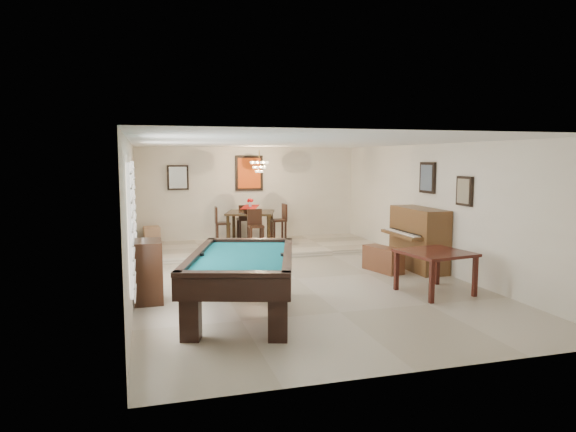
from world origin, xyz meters
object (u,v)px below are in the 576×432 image
piano_bench (383,259)px  corner_bench (152,235)px  dining_chair_east (278,223)px  dining_chair_south (256,230)px  upright_piano (412,239)px  dining_table (250,226)px  chandelier (259,162)px  pool_table (243,285)px  square_table (435,272)px  apothecary_chest (148,271)px  dining_chair_north (244,222)px  dining_chair_west (223,226)px  flower_vase (250,203)px

piano_bench → corner_bench: (-4.49, 4.04, 0.09)m
dining_chair_east → corner_bench: size_ratio=2.04×
dining_chair_south → dining_chair_east: size_ratio=0.95×
upright_piano → dining_table: upright_piano is taller
dining_chair_south → piano_bench: bearing=-49.0°
corner_bench → upright_piano: bearing=-38.0°
chandelier → corner_bench: bearing=159.7°
pool_table → dining_chair_east: 5.82m
square_table → corner_bench: (-4.58, 5.82, -0.02)m
apothecary_chest → dining_chair_north: (2.56, 5.06, 0.10)m
dining_chair_south → corner_bench: dining_chair_south is taller
dining_chair_west → corner_bench: dining_chair_west is taller
square_table → dining_chair_north: dining_chair_north is taller
square_table → dining_chair_east: size_ratio=1.05×
upright_piano → chandelier: size_ratio=2.57×
square_table → dining_chair_south: bearing=116.7°
pool_table → chandelier: (1.43, 5.17, 1.76)m
pool_table → dining_chair_north: dining_chair_north is taller
upright_piano → apothecary_chest: bearing=-169.4°
apothecary_chest → dining_table: bearing=59.2°
chandelier → piano_bench: bearing=-58.5°
piano_bench → dining_chair_west: 4.32m
piano_bench → dining_chair_north: 4.60m
flower_vase → dining_chair_north: bearing=91.4°
square_table → flower_vase: bearing=112.9°
apothecary_chest → dining_chair_west: size_ratio=1.02×
dining_chair_south → chandelier: 1.69m
square_table → dining_chair_south: 4.87m
square_table → apothecary_chest: bearing=170.4°
dining_chair_north → dining_chair_west: (-0.69, -0.79, 0.01)m
piano_bench → flower_vase: 4.03m
pool_table → apothecary_chest: apothecary_chest is taller
corner_bench → chandelier: chandelier is taller
square_table → dining_table: dining_table is taller
apothecary_chest → dining_chair_west: (1.86, 4.27, 0.11)m
square_table → dining_chair_east: dining_chair_east is taller
square_table → dining_chair_south: dining_chair_south is taller
square_table → dining_table: size_ratio=0.92×
piano_bench → upright_piano: bearing=1.4°
pool_table → dining_table: (1.25, 5.43, 0.15)m
corner_bench → dining_chair_south: bearing=-31.7°
apothecary_chest → square_table: bearing=-9.6°
square_table → dining_chair_north: size_ratio=1.11×
square_table → dining_chair_west: dining_chair_west is taller
dining_chair_south → dining_chair_north: size_ratio=1.01×
dining_chair_north → flower_vase: bearing=90.0°
dining_chair_north → chandelier: 1.91m
chandelier → dining_chair_east: bearing=28.0°
dining_chair_east → dining_chair_south: bearing=-44.1°
upright_piano → piano_bench: (-0.66, -0.02, -0.39)m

